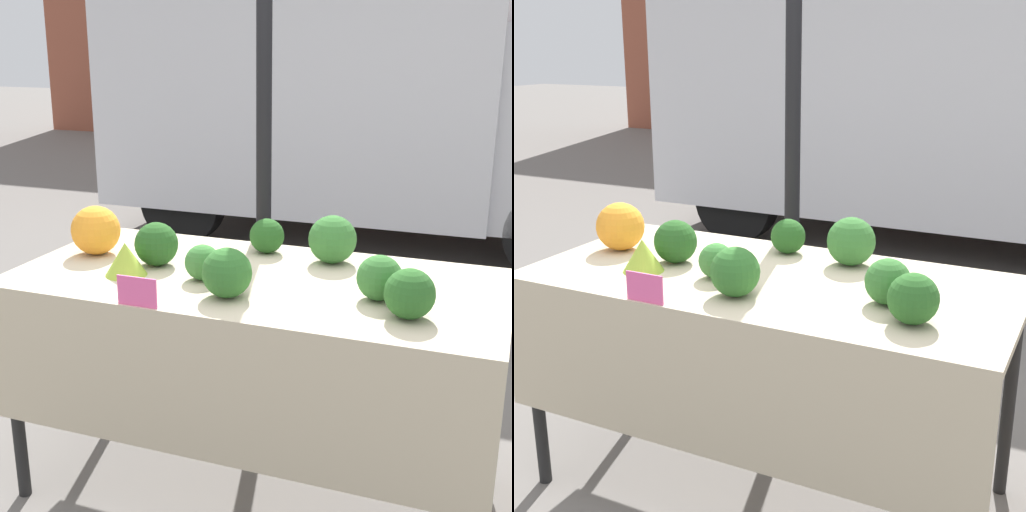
{
  "view_description": "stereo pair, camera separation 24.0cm",
  "coord_description": "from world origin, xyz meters",
  "views": [
    {
      "loc": [
        0.89,
        -2.35,
        1.75
      ],
      "look_at": [
        0.0,
        0.0,
        0.98
      ],
      "focal_mm": 50.0,
      "sensor_mm": 36.0,
      "label": 1
    },
    {
      "loc": [
        1.11,
        -2.25,
        1.75
      ],
      "look_at": [
        0.0,
        0.0,
        0.98
      ],
      "focal_mm": 50.0,
      "sensor_mm": 36.0,
      "label": 2
    }
  ],
  "objects": [
    {
      "name": "broccoli_head_2",
      "position": [
        0.48,
        -0.08,
        0.98
      ],
      "size": [
        0.16,
        0.16,
        0.16
      ],
      "color": "#336B2D",
      "rests_on": "market_table"
    },
    {
      "name": "romanesco_head",
      "position": [
        -0.46,
        -0.16,
        0.97
      ],
      "size": [
        0.16,
        0.16,
        0.13
      ],
      "color": "#93B238",
      "rests_on": "market_table"
    },
    {
      "name": "broccoli_head_5",
      "position": [
        -0.41,
        -0.01,
        0.99
      ],
      "size": [
        0.17,
        0.17,
        0.17
      ],
      "color": "#23511E",
      "rests_on": "market_table"
    },
    {
      "name": "broccoli_head_0",
      "position": [
        -0.02,
        -0.24,
        0.99
      ],
      "size": [
        0.17,
        0.17,
        0.17
      ],
      "color": "#2D6628",
      "rests_on": "market_table"
    },
    {
      "name": "market_table",
      "position": [
        0.0,
        -0.07,
        0.79
      ],
      "size": [
        1.81,
        0.88,
        0.9
      ],
      "color": "beige",
      "rests_on": "ground_plane"
    },
    {
      "name": "ground_plane",
      "position": [
        0.0,
        0.0,
        0.0
      ],
      "size": [
        40.0,
        40.0,
        0.0
      ],
      "primitive_type": "plane",
      "color": "slate"
    },
    {
      "name": "parked_truck",
      "position": [
        -0.54,
        4.03,
        1.31
      ],
      "size": [
        4.52,
        2.09,
        2.45
      ],
      "color": "silver",
      "rests_on": "ground_plane"
    },
    {
      "name": "broccoli_head_1",
      "position": [
        0.6,
        -0.21,
        0.99
      ],
      "size": [
        0.16,
        0.16,
        0.16
      ],
      "color": "#285B23",
      "rests_on": "market_table"
    },
    {
      "name": "broccoli_head_6",
      "position": [
        -0.17,
        -0.1,
        0.97
      ],
      "size": [
        0.13,
        0.13,
        0.13
      ],
      "color": "#387533",
      "rests_on": "market_table"
    },
    {
      "name": "tent_pole",
      "position": [
        -0.21,
        0.66,
        1.33
      ],
      "size": [
        0.07,
        0.07,
        2.66
      ],
      "color": "black",
      "rests_on": "ground_plane"
    },
    {
      "name": "broccoli_head_4",
      "position": [
        0.22,
        0.27,
        1.0
      ],
      "size": [
        0.19,
        0.19,
        0.19
      ],
      "color": "#336B2D",
      "rests_on": "market_table"
    },
    {
      "name": "orange_cauliflower",
      "position": [
        -0.71,
        0.04,
        1.0
      ],
      "size": [
        0.2,
        0.2,
        0.2
      ],
      "color": "orange",
      "rests_on": "market_table"
    },
    {
      "name": "price_sign",
      "position": [
        -0.26,
        -0.43,
        0.96
      ],
      "size": [
        0.15,
        0.01,
        0.1
      ],
      "color": "#F45B9E",
      "rests_on": "market_table"
    },
    {
      "name": "broccoli_head_3",
      "position": [
        -0.07,
        0.31,
        0.98
      ],
      "size": [
        0.14,
        0.14,
        0.14
      ],
      "color": "#23511E",
      "rests_on": "market_table"
    }
  ]
}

